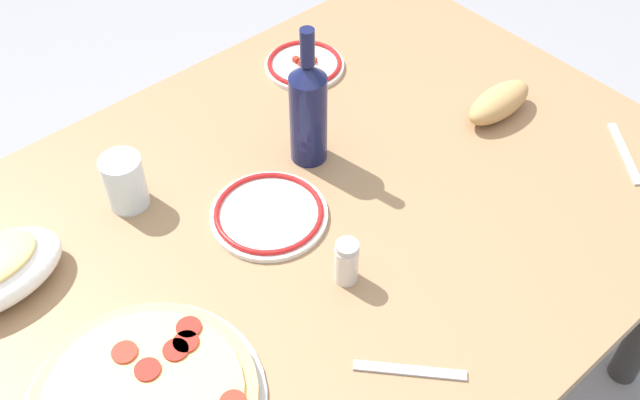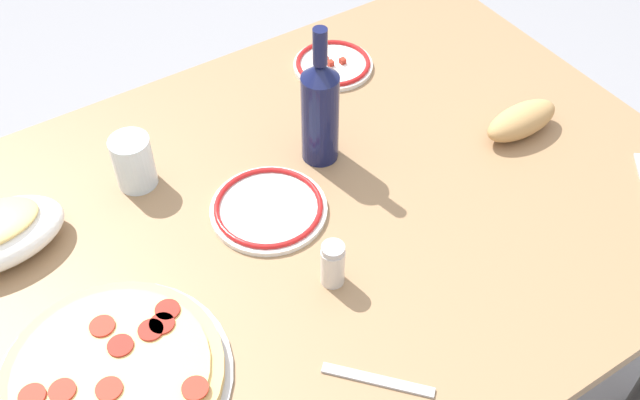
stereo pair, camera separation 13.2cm
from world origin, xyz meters
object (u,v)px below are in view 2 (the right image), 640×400
pepperoni_pizza (113,375)px  side_plate_far (333,64)px  wine_bottle (320,109)px  bread_loaf (521,121)px  water_glass (133,162)px  dining_table (320,247)px  spice_shaker (333,264)px  side_plate_near (269,208)px

pepperoni_pizza → side_plate_far: pepperoni_pizza is taller
wine_bottle → bread_loaf: size_ratio=1.73×
water_glass → pepperoni_pizza: bearing=61.7°
dining_table → spice_shaker: spice_shaker is taller
bread_loaf → side_plate_near: bearing=-9.3°
dining_table → spice_shaker: 0.21m
dining_table → wine_bottle: (-0.08, -0.12, 0.21)m
bread_loaf → spice_shaker: bearing=11.5°
water_glass → bread_loaf: (-0.69, 0.28, -0.02)m
pepperoni_pizza → water_glass: bearing=-118.3°
bread_loaf → spice_shaker: 0.52m
spice_shaker → dining_table: bearing=-115.1°
wine_bottle → side_plate_far: wine_bottle is taller
wine_bottle → side_plate_near: (0.16, 0.07, -0.11)m
side_plate_near → spice_shaker: bearing=93.5°
pepperoni_pizza → spice_shaker: (-0.37, 0.02, 0.03)m
dining_table → side_plate_near: size_ratio=6.60×
dining_table → water_glass: (0.24, -0.25, 0.15)m
bread_loaf → dining_table: bearing=-4.6°
water_glass → bread_loaf: water_glass is taller
side_plate_far → bread_loaf: 0.42m
wine_bottle → side_plate_near: 0.20m
bread_loaf → spice_shaker: spice_shaker is taller
wine_bottle → side_plate_far: (-0.17, -0.22, -0.11)m
side_plate_near → dining_table: bearing=147.3°
bread_loaf → spice_shaker: size_ratio=1.91×
wine_bottle → dining_table: bearing=57.2°
side_plate_near → water_glass: bearing=-49.5°
dining_table → side_plate_far: 0.44m
water_glass → side_plate_near: 0.26m
water_glass → dining_table: bearing=134.9°
bread_loaf → side_plate_far: bearing=-62.8°
dining_table → wine_bottle: 0.26m
pepperoni_pizza → bread_loaf: (-0.89, -0.08, 0.02)m
wine_bottle → spice_shaker: (0.15, 0.26, -0.07)m
pepperoni_pizza → side_plate_far: bearing=-146.5°
pepperoni_pizza → side_plate_near: 0.40m
pepperoni_pizza → side_plate_near: bearing=-155.1°
pepperoni_pizza → spice_shaker: spice_shaker is taller
dining_table → pepperoni_pizza: bearing=15.1°
bread_loaf → wine_bottle: bearing=-23.5°
side_plate_far → water_glass: bearing=10.8°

